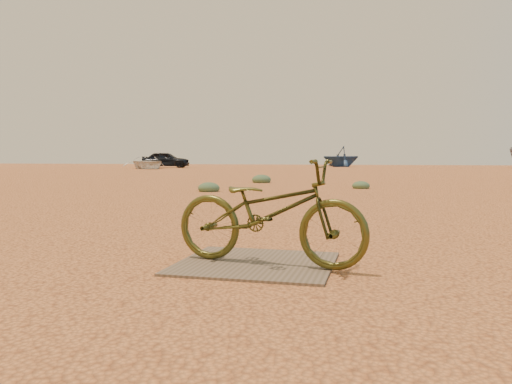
% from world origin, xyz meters
% --- Properties ---
extents(ground, '(120.00, 120.00, 0.00)m').
position_xyz_m(ground, '(0.00, 0.00, 0.00)').
color(ground, '#E48B4A').
rests_on(ground, ground).
extents(plywood_board, '(1.35, 1.27, 0.02)m').
position_xyz_m(plywood_board, '(0.29, 0.57, 0.01)').
color(plywood_board, brown).
rests_on(plywood_board, ground).
extents(bicycle, '(1.80, 0.85, 0.91)m').
position_xyz_m(bicycle, '(0.42, 0.51, 0.48)').
color(bicycle, '#444317').
rests_on(bicycle, plywood_board).
extents(car, '(4.47, 2.48, 1.44)m').
position_xyz_m(car, '(-17.59, 37.97, 0.72)').
color(car, black).
rests_on(car, ground).
extents(boat_near_left, '(5.77, 6.09, 1.03)m').
position_xyz_m(boat_near_left, '(-17.33, 33.75, 0.51)').
color(boat_near_left, silver).
rests_on(boat_near_left, ground).
extents(boat_far_left, '(5.11, 4.99, 2.05)m').
position_xyz_m(boat_far_left, '(-2.60, 45.94, 1.02)').
color(boat_far_left, navy).
rests_on(boat_far_left, ground).
extents(kale_a, '(0.60, 0.60, 0.33)m').
position_xyz_m(kale_a, '(-3.29, 9.37, 0.00)').
color(kale_a, '#50714B').
rests_on(kale_a, ground).
extents(kale_b, '(0.53, 0.53, 0.29)m').
position_xyz_m(kale_b, '(0.74, 11.72, 0.00)').
color(kale_b, '#50714B').
rests_on(kale_b, ground).
extents(kale_c, '(0.71, 0.71, 0.39)m').
position_xyz_m(kale_c, '(-3.00, 14.35, 0.00)').
color(kale_c, '#50714B').
rests_on(kale_c, ground).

